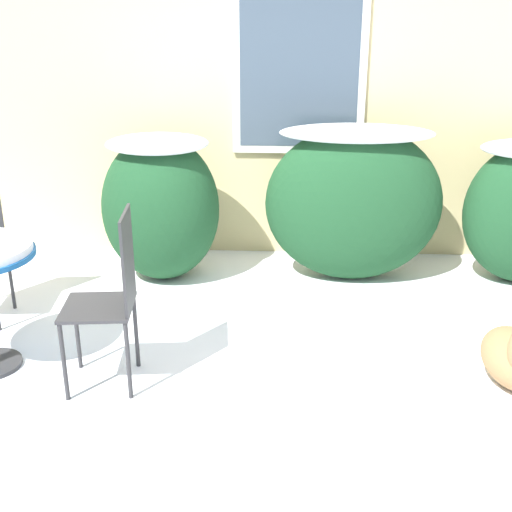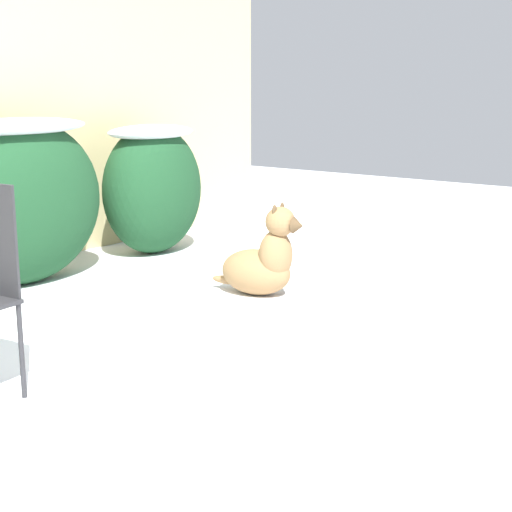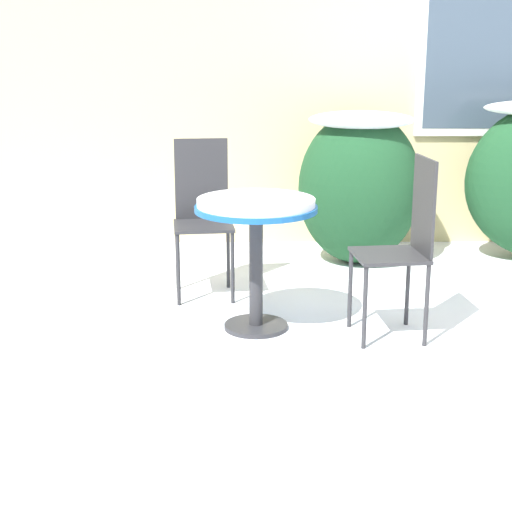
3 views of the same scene
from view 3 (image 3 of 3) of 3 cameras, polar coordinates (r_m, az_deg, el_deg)
house_wall at (r=6.42m, az=14.14°, el=14.20°), size 8.00×0.10×3.00m
shrub_left at (r=5.73m, az=7.52°, el=5.26°), size 0.88×0.78×1.10m
patio_table at (r=4.29m, az=-0.00°, el=2.46°), size 0.67×0.67×0.75m
patio_chair_near_table at (r=4.97m, az=-3.90°, el=3.24°), size 0.41×0.41×0.98m
patio_chair_far_side at (r=4.27m, az=10.68°, el=1.04°), size 0.41×0.41×0.98m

